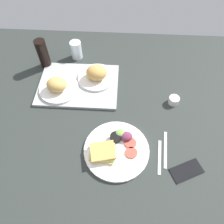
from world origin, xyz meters
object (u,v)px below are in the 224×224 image
Objects in this scene: espresso_cup at (174,100)px; fork at (160,157)px; serving_tray at (79,85)px; plate_with_salad at (115,148)px; knife at (165,149)px; soda_bottle at (43,54)px; cell_phone at (187,171)px; drinking_glass at (76,50)px; bread_plate_near at (58,86)px; bread_plate_far at (97,75)px.

fork is (-9.47, -32.32, -1.75)cm from espresso_cup.
plate_with_salad reaches higher than serving_tray.
knife is at bearing -102.87° from espresso_cup.
plate_with_salad is 71.26cm from soda_bottle.
cell_phone is at bearing -14.49° from plate_with_salad.
drinking_glass reaches higher than knife.
drinking_glass reaches higher than serving_tray.
plate_with_salad is at bearing 140.39° from cell_phone.
bread_plate_near is 1.50× the size of cell_phone.
bread_plate_far is 1.18× the size of soda_bottle.
soda_bottle is 0.96× the size of knife.
bread_plate_far reaches higher than bread_plate_near.
knife is 13.06cm from cell_phone.
plate_with_salad is at bearing 99.01° from knife.
soda_bottle reaches higher than bread_plate_far.
serving_tray reaches higher than fork.
drinking_glass reaches higher than espresso_cup.
cell_phone is at bearing -32.75° from bread_plate_near.
serving_tray is 2.46× the size of soda_bottle.
plate_with_salad is at bearing -59.49° from serving_tray.
soda_bottle is 87.35cm from knife.
bread_plate_far is at bearing -53.69° from drinking_glass.
plate_with_salad is at bearing -135.20° from espresso_cup.
serving_tray is at bearing 51.45° from fork.
bread_plate_near is 1.27× the size of fork.
fork is at bearing -6.64° from plate_with_salad.
cell_phone is (77.43, -62.83, -8.75)cm from soda_bottle.
plate_with_salad is at bearing 88.35° from fork.
plate_with_salad is 2.71× the size of drinking_glass.
bread_plate_far is 24.74cm from drinking_glass.
serving_tray is 1.48× the size of plate_with_salad.
soda_bottle reaches higher than knife.
serving_tray is at bearing 170.14° from espresso_cup.
plate_with_salad is 5.44× the size of espresso_cup.
espresso_cup reaches higher than knife.
fork is at bearing -40.81° from soda_bottle.
espresso_cup is at bearing -3.46° from bread_plate_near.
espresso_cup reaches higher than fork.
plate_with_salad is 33.24cm from cell_phone.
bread_plate_far is 45.65cm from plate_with_salad.
serving_tray reaches higher than cell_phone.
cell_phone is at bearing -50.31° from drinking_glass.
serving_tray is at bearing 28.12° from bread_plate_near.
bread_plate_far is 45.24cm from espresso_cup.
drinking_glass is at bearing 104.58° from cell_phone.
bread_plate_far is at bearing 23.75° from serving_tray.
espresso_cup is 0.29× the size of knife.
bread_plate_near is 47.45cm from plate_with_salad.
soda_bottle is (-17.75, -9.07, 3.52)cm from drinking_glass.
espresso_cup is 38.31cm from cell_phone.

